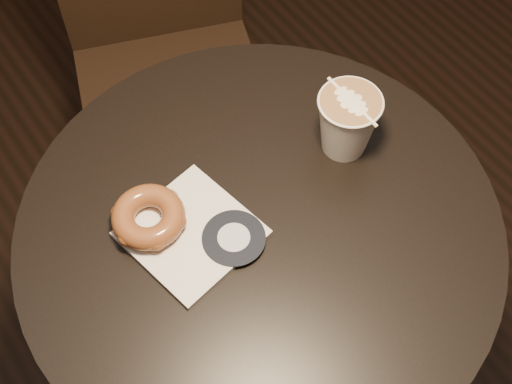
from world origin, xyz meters
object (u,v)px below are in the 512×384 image
cafe_table (259,283)px  doughnut (148,217)px  latte_cup (347,124)px  chair (160,27)px  pastry_bag (191,233)px

cafe_table → doughnut: bearing=145.2°
doughnut → latte_cup: 0.32m
latte_cup → cafe_table: bearing=-167.8°
cafe_table → doughnut: (-0.13, 0.09, 0.22)m
chair → pastry_bag: size_ratio=6.04×
doughnut → latte_cup: bearing=-8.8°
cafe_table → latte_cup: (0.19, 0.04, 0.25)m
pastry_bag → doughnut: doughnut is taller
cafe_table → pastry_bag: size_ratio=4.62×
chair → pastry_bag: bearing=-94.1°
doughnut → latte_cup: latte_cup is taller
cafe_table → latte_cup: bearing=12.2°
latte_cup → chair: bearing=91.4°
cafe_table → doughnut: size_ratio=7.17×
doughnut → chair: bearing=59.7°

